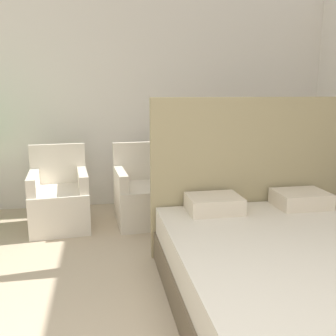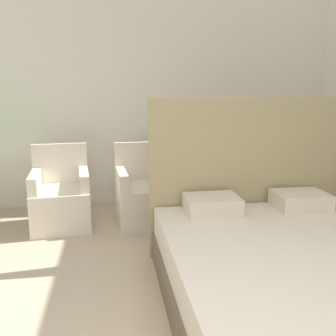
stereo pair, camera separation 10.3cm
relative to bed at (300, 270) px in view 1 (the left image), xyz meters
name	(u,v)px [view 1 (the left image)]	position (x,y,z in m)	size (l,w,h in m)	color
wall_back	(124,97)	(-1.03, 2.82, 1.16)	(10.00, 0.06, 2.90)	silver
bed	(300,270)	(0.00, 0.00, 0.00)	(1.87, 2.23, 1.48)	brown
armchair_near_window_left	(60,202)	(-1.85, 1.99, 0.00)	(0.69, 0.76, 0.92)	beige
armchair_near_window_right	(144,198)	(-0.89, 1.99, 0.00)	(0.68, 0.74, 0.92)	beige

